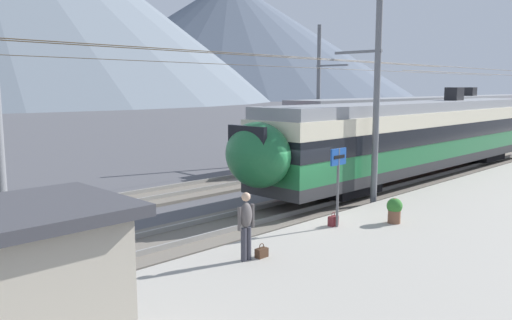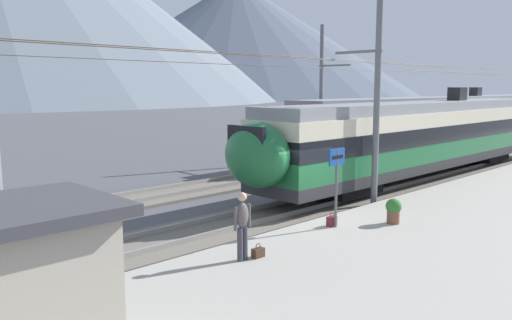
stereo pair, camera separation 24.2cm
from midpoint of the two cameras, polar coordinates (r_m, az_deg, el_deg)
ground_plane at (r=17.84m, az=5.09°, el=-6.71°), size 400.00×400.00×0.00m
platform_slab at (r=15.17m, az=19.63°, el=-9.12°), size 120.00×7.54×0.37m
track_near at (r=18.47m, az=2.73°, el=-5.96°), size 120.00×3.00×0.28m
track_far at (r=22.54m, az=-7.68°, el=-3.44°), size 120.00×3.00×0.28m
train_near_platform at (r=26.35m, az=17.99°, el=2.63°), size 23.80×2.86×4.27m
train_far_track at (r=41.25m, az=20.22°, el=4.39°), size 35.33×2.92×4.27m
catenary_mast_mid at (r=19.67m, az=13.37°, el=6.64°), size 44.15×2.08×7.92m
catenary_mast_far_side at (r=31.77m, az=7.69°, el=7.56°), size 44.15×2.28×8.29m
platform_sign at (r=15.42m, az=9.42°, el=-1.10°), size 0.70×0.08×2.39m
passenger_walking at (r=12.45m, az=-0.97°, el=-6.99°), size 0.53×0.22×1.69m
handbag_beside_passenger at (r=12.89m, az=0.78°, el=-10.27°), size 0.32×0.18×0.36m
handbag_near_sign at (r=15.84m, az=8.87°, el=-6.73°), size 0.32×0.18×0.43m
potted_plant_platform_edge at (r=16.46m, az=15.48°, el=-5.32°), size 0.48×0.48×0.79m
mountain_right_ridge at (r=248.72m, az=-2.21°, el=13.33°), size 171.61×171.61×54.37m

